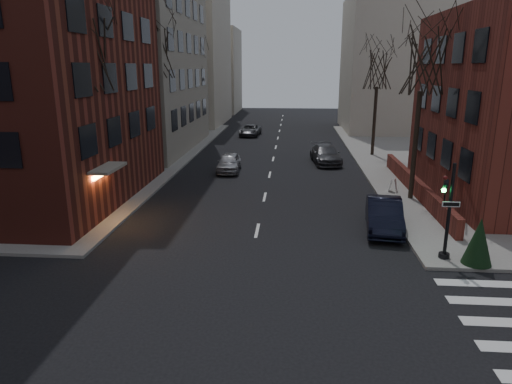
% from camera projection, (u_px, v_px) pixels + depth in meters
% --- Properties ---
extents(low_wall_right, '(0.35, 16.00, 1.00)m').
position_uv_depth(low_wall_right, '(415.00, 186.00, 28.27)').
color(low_wall_right, maroon).
rests_on(low_wall_right, sidewalk_far_right).
extents(building_distant_la, '(14.00, 16.00, 18.00)m').
position_uv_depth(building_distant_la, '(173.00, 57.00, 62.50)').
color(building_distant_la, '#B7AD9B').
rests_on(building_distant_la, ground).
extents(building_distant_ra, '(14.00, 14.00, 16.00)m').
position_uv_depth(building_distant_ra, '(404.00, 65.00, 55.65)').
color(building_distant_ra, '#B7AD9B').
rests_on(building_distant_ra, ground).
extents(building_distant_lb, '(10.00, 12.00, 14.00)m').
position_uv_depth(building_distant_lb, '(210.00, 71.00, 79.21)').
color(building_distant_lb, '#B7AD9B').
rests_on(building_distant_lb, ground).
extents(traffic_signal, '(0.76, 0.44, 4.00)m').
position_uv_depth(traffic_signal, '(447.00, 217.00, 18.42)').
color(traffic_signal, black).
rests_on(traffic_signal, sidewalk_far_right).
extents(tree_left_a, '(4.18, 4.18, 10.26)m').
position_uv_depth(tree_left_a, '(85.00, 52.00, 22.78)').
color(tree_left_a, '#2D231C').
rests_on(tree_left_a, sidewalk_far_left).
extents(tree_left_b, '(4.40, 4.40, 10.80)m').
position_uv_depth(tree_left_b, '(155.00, 51.00, 34.19)').
color(tree_left_b, '#2D231C').
rests_on(tree_left_b, sidewalk_far_left).
extents(tree_left_c, '(3.96, 3.96, 9.72)m').
position_uv_depth(tree_left_c, '(194.00, 64.00, 47.87)').
color(tree_left_c, '#2D231C').
rests_on(tree_left_c, sidewalk_far_left).
extents(tree_right_a, '(3.96, 3.96, 9.72)m').
position_uv_depth(tree_right_a, '(423.00, 62.00, 25.38)').
color(tree_right_a, '#2D231C').
rests_on(tree_right_a, sidewalk_far_right).
extents(tree_right_b, '(3.74, 3.74, 9.18)m').
position_uv_depth(tree_right_b, '(378.00, 69.00, 38.95)').
color(tree_right_b, '#2D231C').
rests_on(tree_right_b, sidewalk_far_right).
extents(streetlamp_near, '(0.36, 0.36, 6.28)m').
position_uv_depth(streetlamp_near, '(150.00, 120.00, 31.54)').
color(streetlamp_near, black).
rests_on(streetlamp_near, sidewalk_far_left).
extents(streetlamp_far, '(0.36, 0.36, 6.28)m').
position_uv_depth(streetlamp_far, '(205.00, 99.00, 50.76)').
color(streetlamp_far, black).
rests_on(streetlamp_far, sidewalk_far_left).
extents(parked_sedan, '(2.18, 4.85, 1.55)m').
position_uv_depth(parked_sedan, '(384.00, 215.00, 22.36)').
color(parked_sedan, black).
rests_on(parked_sedan, ground).
extents(car_lane_silver, '(1.81, 4.19, 1.41)m').
position_uv_depth(car_lane_silver, '(229.00, 162.00, 34.85)').
color(car_lane_silver, '#9B9BA0').
rests_on(car_lane_silver, ground).
extents(car_lane_gray, '(2.65, 5.35, 1.50)m').
position_uv_depth(car_lane_gray, '(326.00, 154.00, 37.79)').
color(car_lane_gray, '#3A3A3E').
rests_on(car_lane_gray, ground).
extents(car_lane_far, '(2.45, 4.70, 1.27)m').
position_uv_depth(car_lane_far, '(250.00, 130.00, 52.87)').
color(car_lane_far, '#414247').
rests_on(car_lane_far, ground).
extents(sandwich_board, '(0.52, 0.60, 0.82)m').
position_uv_depth(sandwich_board, '(393.00, 185.00, 28.82)').
color(sandwich_board, white).
rests_on(sandwich_board, sidewalk_far_right).
extents(evergreen_shrub, '(1.50, 1.50, 1.92)m').
position_uv_depth(evergreen_shrub, '(479.00, 241.00, 18.07)').
color(evergreen_shrub, black).
rests_on(evergreen_shrub, sidewalk_far_right).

